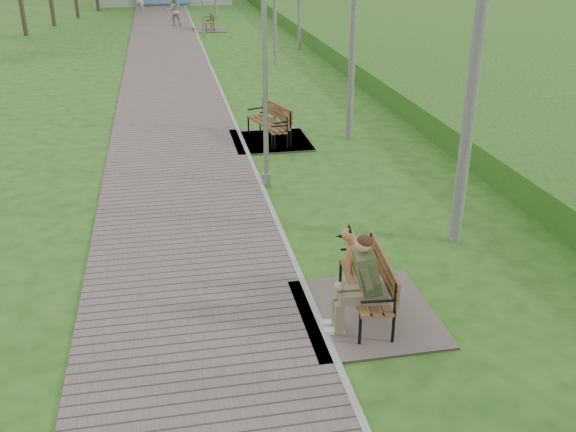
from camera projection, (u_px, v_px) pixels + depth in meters
name	position (u px, v px, depth m)	size (l,w,h in m)	color
walkway	(171.00, 91.00, 22.61)	(3.50, 67.00, 0.04)	#695B55
kerb	(220.00, 89.00, 22.91)	(0.10, 67.00, 0.05)	#999993
embankment	(549.00, 84.00, 23.67)	(14.00, 70.00, 1.60)	#538D2C
bench_main	(363.00, 288.00, 9.33)	(1.99, 2.21, 1.73)	#695B55
bench_second	(274.00, 135.00, 17.21)	(1.80, 2.00, 1.11)	#695B55
bench_third	(269.00, 133.00, 17.27)	(2.02, 2.24, 1.24)	#695B55
bench_far	(209.00, 27.00, 35.92)	(1.79, 1.99, 1.10)	#695B55
lamp_post_second	(265.00, 86.00, 13.47)	(0.19, 0.19, 4.82)	gray
pedestrian_far	(174.00, 11.00, 37.16)	(0.83, 0.65, 1.72)	gray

